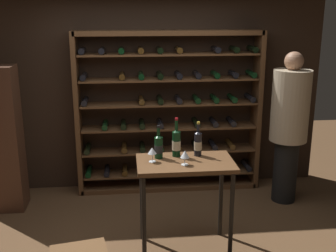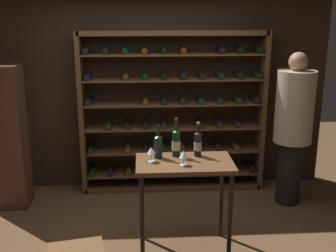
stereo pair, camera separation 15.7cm
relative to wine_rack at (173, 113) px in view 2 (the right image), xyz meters
name	(u,v)px [view 2 (the right image)]	position (x,y,z in m)	size (l,w,h in m)	color
ground_plane	(155,247)	(-0.30, -1.50, -1.06)	(9.42, 9.42, 0.00)	brown
back_wall	(150,79)	(-0.30, 0.21, 0.43)	(4.74, 0.10, 2.96)	#332319
wine_rack	(173,113)	(0.00, 0.00, 0.00)	(2.42, 0.32, 2.12)	brown
tasting_table	(184,175)	(-0.01, -1.53, -0.24)	(0.94, 0.55, 0.95)	brown
person_guest_khaki	(293,123)	(1.42, -0.54, -0.01)	(0.46, 0.46, 1.90)	black
display_cabinet	(7,138)	(-2.05, -0.39, -0.18)	(0.44, 0.36, 1.76)	#4C2D1E
wine_bottle_red_label	(176,143)	(-0.08, -1.37, 0.04)	(0.09, 0.09, 0.40)	black
wine_bottle_gold_foil	(198,144)	(0.14, -1.38, 0.03)	(0.08, 0.08, 0.35)	black
wine_bottle_green_slim	(158,146)	(-0.26, -1.41, 0.02)	(0.09, 0.09, 0.33)	black
wine_glass_stemmed_left	(184,155)	(-0.03, -1.63, 0.00)	(0.09, 0.09, 0.14)	silver
wine_glass_stemmed_center	(151,151)	(-0.33, -1.51, 0.01)	(0.08, 0.08, 0.15)	silver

